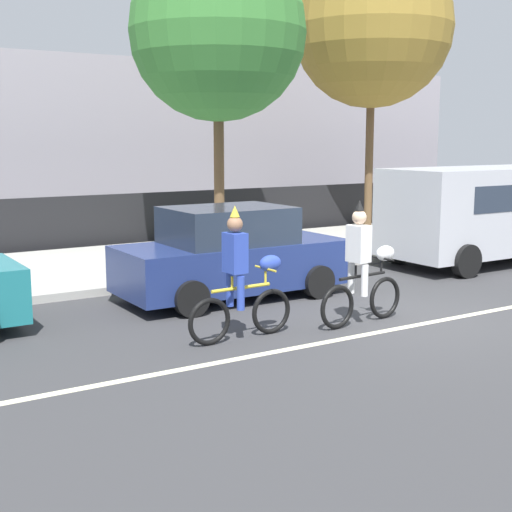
{
  "coord_description": "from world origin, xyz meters",
  "views": [
    {
      "loc": [
        -7.96,
        -8.16,
        2.83
      ],
      "look_at": [
        -2.08,
        1.2,
        1.0
      ],
      "focal_mm": 50.0,
      "sensor_mm": 36.0,
      "label": 1
    }
  ],
  "objects_px": {
    "parade_cyclist_cobalt": "(242,281)",
    "parade_cyclist_zebra": "(363,270)",
    "parked_car_navy": "(231,255)",
    "parked_van_silver": "(488,207)"
  },
  "relations": [
    {
      "from": "parade_cyclist_cobalt",
      "to": "parade_cyclist_zebra",
      "type": "height_order",
      "value": "same"
    },
    {
      "from": "parade_cyclist_cobalt",
      "to": "parked_car_navy",
      "type": "height_order",
      "value": "parade_cyclist_cobalt"
    },
    {
      "from": "parked_car_navy",
      "to": "parked_van_silver",
      "type": "bearing_deg",
      "value": 0.34
    },
    {
      "from": "parked_van_silver",
      "to": "parked_car_navy",
      "type": "xyz_separation_m",
      "value": [
        -6.77,
        -0.04,
        -0.5
      ]
    },
    {
      "from": "parade_cyclist_zebra",
      "to": "parked_van_silver",
      "type": "relative_size",
      "value": 0.38
    },
    {
      "from": "parade_cyclist_cobalt",
      "to": "parked_car_navy",
      "type": "bearing_deg",
      "value": 63.05
    },
    {
      "from": "parade_cyclist_zebra",
      "to": "parked_van_silver",
      "type": "bearing_deg",
      "value": 24.06
    },
    {
      "from": "parade_cyclist_zebra",
      "to": "parked_car_navy",
      "type": "bearing_deg",
      "value": 107.22
    },
    {
      "from": "parked_van_silver",
      "to": "parade_cyclist_zebra",
      "type": "bearing_deg",
      "value": -155.94
    },
    {
      "from": "parade_cyclist_zebra",
      "to": "parked_car_navy",
      "type": "relative_size",
      "value": 0.47
    }
  ]
}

